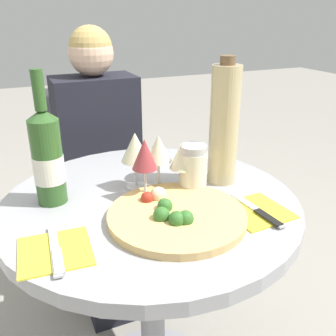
# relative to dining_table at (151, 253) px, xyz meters

# --- Properties ---
(dining_table) EXTENTS (0.80, 0.80, 0.74)m
(dining_table) POSITION_rel_dining_table_xyz_m (0.00, 0.00, 0.00)
(dining_table) COLOR gray
(dining_table) RESTS_ON ground_plane
(chair_behind_diner) EXTENTS (0.36, 0.36, 0.91)m
(chair_behind_diner) POSITION_rel_dining_table_xyz_m (0.01, 0.69, -0.12)
(chair_behind_diner) COLOR slate
(chair_behind_diner) RESTS_ON ground_plane
(seated_diner) EXTENTS (0.33, 0.42, 1.16)m
(seated_diner) POSITION_rel_dining_table_xyz_m (0.01, 0.55, -0.04)
(seated_diner) COLOR black
(seated_diner) RESTS_ON ground_plane
(pizza_large) EXTENTS (0.34, 0.34, 0.05)m
(pizza_large) POSITION_rel_dining_table_xyz_m (0.02, -0.13, 0.19)
(pizza_large) COLOR #DBB26B
(pizza_large) RESTS_ON dining_table
(wine_bottle) EXTENTS (0.08, 0.08, 0.35)m
(wine_bottle) POSITION_rel_dining_table_xyz_m (-0.24, 0.09, 0.30)
(wine_bottle) COLOR #2D5623
(wine_bottle) RESTS_ON dining_table
(tall_carafe) EXTENTS (0.08, 0.08, 0.36)m
(tall_carafe) POSITION_rel_dining_table_xyz_m (0.24, 0.02, 0.35)
(tall_carafe) COLOR tan
(tall_carafe) RESTS_ON dining_table
(sugar_shaker) EXTENTS (0.08, 0.08, 0.13)m
(sugar_shaker) POSITION_rel_dining_table_xyz_m (0.13, 0.00, 0.24)
(sugar_shaker) COLOR silver
(sugar_shaker) RESTS_ON dining_table
(wine_glass_back_left) EXTENTS (0.08, 0.08, 0.16)m
(wine_glass_back_left) POSITION_rel_dining_table_xyz_m (-0.01, 0.08, 0.30)
(wine_glass_back_left) COLOR silver
(wine_glass_back_left) RESTS_ON dining_table
(wine_glass_front_left) EXTENTS (0.07, 0.07, 0.17)m
(wine_glass_front_left) POSITION_rel_dining_table_xyz_m (-0.01, 0.01, 0.30)
(wine_glass_front_left) COLOR silver
(wine_glass_front_left) RESTS_ON dining_table
(wine_glass_front_right) EXTENTS (0.07, 0.07, 0.14)m
(wine_glass_front_right) POSITION_rel_dining_table_xyz_m (0.10, 0.01, 0.28)
(wine_glass_front_right) COLOR silver
(wine_glass_front_right) RESTS_ON dining_table
(wine_glass_center) EXTENTS (0.07, 0.07, 0.16)m
(wine_glass_center) POSITION_rel_dining_table_xyz_m (0.04, 0.05, 0.30)
(wine_glass_center) COLOR silver
(wine_glass_center) RESTS_ON dining_table
(place_setting_left) EXTENTS (0.16, 0.19, 0.01)m
(place_setting_left) POSITION_rel_dining_table_xyz_m (-0.27, -0.15, 0.18)
(place_setting_left) COLOR yellow
(place_setting_left) RESTS_ON dining_table
(place_setting_right) EXTENTS (0.16, 0.19, 0.01)m
(place_setting_right) POSITION_rel_dining_table_xyz_m (0.22, -0.18, 0.18)
(place_setting_right) COLOR yellow
(place_setting_right) RESTS_ON dining_table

